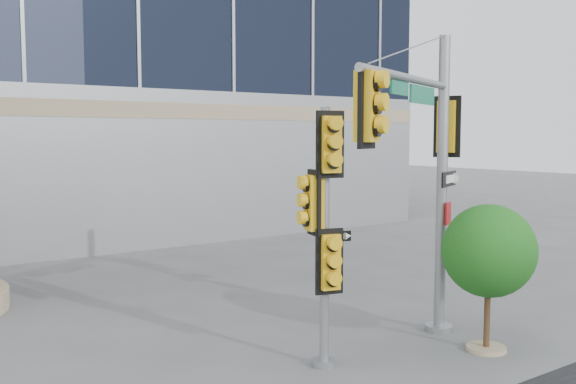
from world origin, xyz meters
TOP-DOWN VIEW (x-y plane):
  - ground at (0.00, 0.00)m, footprint 120.00×120.00m
  - main_signal_pole at (2.26, 0.35)m, footprint 4.63×2.41m
  - secondary_signal_pole at (-0.17, 0.53)m, footprint 0.83×0.75m
  - street_tree at (3.11, -0.58)m, footprint 1.88×1.84m

SIDE VIEW (x-z plane):
  - ground at x=0.00m, z-range 0.00..0.00m
  - street_tree at x=3.11m, z-range 0.46..3.40m
  - secondary_signal_pole at x=-0.17m, z-range 0.42..5.20m
  - main_signal_pole at x=2.26m, z-range 0.76..7.13m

